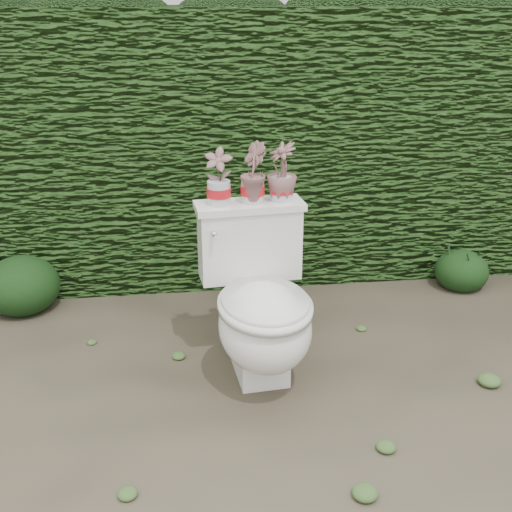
{
  "coord_description": "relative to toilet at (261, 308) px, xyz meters",
  "views": [
    {
      "loc": [
        -0.4,
        -2.41,
        1.65
      ],
      "look_at": [
        -0.05,
        0.28,
        0.55
      ],
      "focal_mm": 45.0,
      "sensor_mm": 36.0,
      "label": 1
    }
  ],
  "objects": [
    {
      "name": "potted_plant_center",
      "position": [
        -0.01,
        0.24,
        0.55
      ],
      "size": [
        0.12,
        0.14,
        0.26
      ],
      "primitive_type": "imported",
      "rotation": [
        0.0,
        0.0,
        1.59
      ],
      "color": "#26641F",
      "rests_on": "toilet"
    },
    {
      "name": "liriope_clump_2",
      "position": [
        0.11,
        0.85,
        -0.19
      ],
      "size": [
        0.41,
        0.41,
        0.33
      ],
      "primitive_type": "ellipsoid",
      "color": "#1A3A14",
      "rests_on": "ground"
    },
    {
      "name": "liriope_clump_3",
      "position": [
        1.35,
        0.84,
        -0.23
      ],
      "size": [
        0.32,
        0.32,
        0.26
      ],
      "primitive_type": "ellipsoid",
      "color": "#1A3A14",
      "rests_on": "ground"
    },
    {
      "name": "potted_plant_right",
      "position": [
        0.13,
        0.25,
        0.55
      ],
      "size": [
        0.19,
        0.19,
        0.26
      ],
      "primitive_type": "imported",
      "rotation": [
        0.0,
        0.0,
        5.2
      ],
      "color": "#26641F",
      "rests_on": "toilet"
    },
    {
      "name": "ground",
      "position": [
        0.05,
        -0.14,
        -0.36
      ],
      "size": [
        60.0,
        60.0,
        0.0
      ],
      "primitive_type": "plane",
      "color": "brown",
      "rests_on": "ground"
    },
    {
      "name": "toilet",
      "position": [
        0.0,
        0.0,
        0.0
      ],
      "size": [
        0.51,
        0.71,
        0.78
      ],
      "rotation": [
        0.0,
        0.0,
        0.09
      ],
      "color": "white",
      "rests_on": "ground"
    },
    {
      "name": "hedge",
      "position": [
        0.05,
        1.46,
        0.44
      ],
      "size": [
        8.0,
        1.0,
        1.6
      ],
      "primitive_type": "cube",
      "color": "#2F581D",
      "rests_on": "ground"
    },
    {
      "name": "potted_plant_left",
      "position": [
        -0.16,
        0.23,
        0.54
      ],
      "size": [
        0.15,
        0.12,
        0.24
      ],
      "primitive_type": "imported",
      "rotation": [
        0.0,
        0.0,
        6.0
      ],
      "color": "#26641F",
      "rests_on": "toilet"
    },
    {
      "name": "liriope_clump_1",
      "position": [
        -1.24,
        0.87,
        -0.19
      ],
      "size": [
        0.42,
        0.42,
        0.34
      ],
      "primitive_type": "ellipsoid",
      "color": "#1A3A14",
      "rests_on": "ground"
    }
  ]
}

